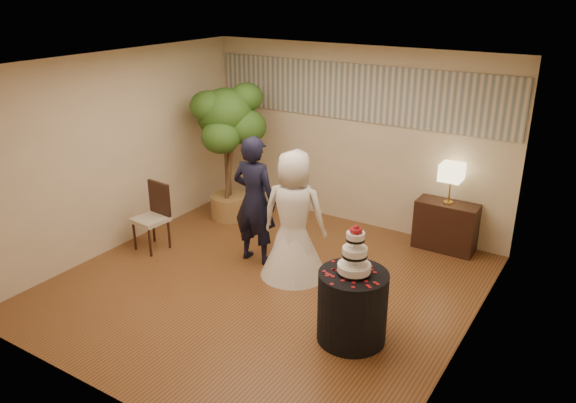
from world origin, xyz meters
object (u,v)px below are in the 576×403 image
Objects in this scene: bride at (294,215)px; groom at (255,200)px; ficus_tree at (227,152)px; side_chair at (150,218)px; wedding_cake at (355,250)px; cake_table at (352,307)px; table_lamp at (450,184)px; console at (446,226)px.

groom is at bearing -20.38° from bride.
ficus_tree reaches higher than bride.
wedding_cake is at bearing -1.43° from side_chair.
wedding_cake reaches higher than cake_table.
bride is 1.65m from cake_table.
cake_table is at bearing -31.78° from ficus_tree.
ficus_tree reaches higher than table_lamp.
console is 1.50× the size of table_lamp.
bride is at bearing 145.04° from wedding_cake.
bride is 2.13× the size of cake_table.
side_chair is at bearing -98.72° from ficus_tree.
console is (0.16, 2.73, -0.04)m from cake_table.
groom is at bearing 153.50° from cake_table.
cake_table is at bearing 151.52° from groom.
cake_table is 0.68m from wedding_cake.
bride reaches higher than wedding_cake.
bride reaches higher than cake_table.
wedding_cake reaches higher than side_chair.
wedding_cake is (1.97, -0.98, 0.19)m from groom.
bride is at bearing -29.49° from ficus_tree.
ficus_tree is 1.68m from side_chair.
wedding_cake is (0.00, -0.00, 0.68)m from cake_table.
console is 3.54m from ficus_tree.
groom is 2.25m from cake_table.
table_lamp is at bearing 86.55° from wedding_cake.
groom is 3.09× the size of table_lamp.
table_lamp reaches higher than cake_table.
ficus_tree is at bearing 148.22° from cake_table.
ficus_tree reaches higher than side_chair.
ficus_tree reaches higher than groom.
table_lamp reaches higher than console.
bride is 1.75× the size of side_chair.
bride is 2.39m from console.
cake_table is at bearing 130.90° from bride.
console is at bearing 12.31° from ficus_tree.
console is at bearing -142.64° from groom.
ficus_tree reaches higher than console.
ficus_tree reaches higher than cake_table.
console is 0.65m from table_lamp.
table_lamp is (2.13, 1.75, 0.12)m from groom.
wedding_cake is 2.83m from console.
groom is 1.62m from ficus_tree.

